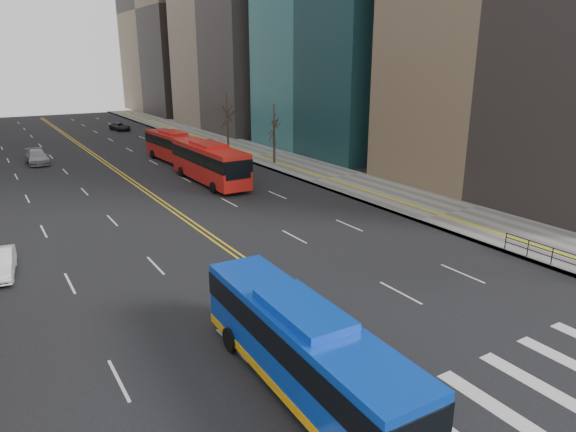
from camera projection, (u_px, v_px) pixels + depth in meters
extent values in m
plane|color=black|center=(465.00, 415.00, 17.01)|extent=(220.00, 220.00, 0.00)
cube|color=slate|center=(264.00, 155.00, 62.37)|extent=(7.00, 130.00, 0.15)
cube|color=silver|center=(440.00, 427.00, 16.41)|extent=(0.70, 4.00, 0.01)
cube|color=silver|center=(488.00, 403.00, 17.60)|extent=(0.70, 4.00, 0.01)
cube|color=silver|center=(530.00, 381.00, 18.79)|extent=(0.70, 4.00, 0.01)
cube|color=silver|center=(568.00, 362.00, 19.98)|extent=(0.70, 4.00, 0.01)
cube|color=gold|center=(95.00, 157.00, 61.63)|extent=(0.15, 100.00, 0.01)
cube|color=gold|center=(99.00, 157.00, 61.83)|extent=(0.15, 100.00, 0.01)
cube|color=brown|center=(177.00, 11.00, 109.16)|extent=(18.00, 30.00, 42.00)
cube|color=black|center=(553.00, 248.00, 28.74)|extent=(0.04, 6.00, 0.04)
cylinder|color=black|center=(552.00, 256.00, 28.89)|extent=(0.06, 0.06, 1.00)
cylinder|color=black|center=(528.00, 248.00, 30.11)|extent=(0.06, 0.06, 1.00)
cylinder|color=black|center=(506.00, 241.00, 31.33)|extent=(0.06, 0.06, 1.00)
cylinder|color=#33261F|center=(274.00, 148.00, 57.06)|extent=(0.28, 0.28, 3.50)
cylinder|color=#33261F|center=(228.00, 134.00, 66.78)|extent=(0.28, 0.28, 3.75)
cube|color=#0C3BB8|center=(303.00, 348.00, 17.84)|extent=(2.69, 11.36, 2.66)
cube|color=black|center=(303.00, 334.00, 17.68)|extent=(2.75, 11.38, 0.96)
cube|color=#0C3BB8|center=(303.00, 311.00, 17.42)|extent=(2.00, 4.01, 0.40)
cube|color=#FFAE0D|center=(303.00, 376.00, 18.17)|extent=(2.75, 11.38, 0.35)
cylinder|color=black|center=(397.00, 426.00, 15.76)|extent=(0.33, 1.01, 1.00)
cylinder|color=black|center=(231.00, 339.00, 20.62)|extent=(0.33, 1.01, 1.00)
cylinder|color=black|center=(282.00, 325.00, 21.74)|extent=(0.33, 1.01, 1.00)
cube|color=red|center=(209.00, 163.00, 48.32)|extent=(2.83, 12.13, 3.17)
cube|color=black|center=(209.00, 156.00, 48.14)|extent=(2.89, 12.15, 1.13)
cube|color=red|center=(208.00, 145.00, 47.82)|extent=(2.23, 4.25, 0.40)
cylinder|color=black|center=(214.00, 188.00, 44.90)|extent=(0.31, 1.00, 1.00)
cylinder|color=black|center=(242.00, 184.00, 46.30)|extent=(0.31, 1.00, 1.00)
cylinder|color=black|center=(181.00, 172.00, 51.18)|extent=(0.31, 1.00, 1.00)
cylinder|color=black|center=(207.00, 169.00, 52.58)|extent=(0.31, 1.00, 1.00)
cube|color=red|center=(174.00, 147.00, 58.12)|extent=(3.05, 11.10, 2.85)
cube|color=black|center=(173.00, 142.00, 57.96)|extent=(3.11, 11.12, 1.02)
cube|color=red|center=(173.00, 133.00, 57.67)|extent=(2.19, 3.94, 0.40)
cylinder|color=black|center=(176.00, 164.00, 55.05)|extent=(0.35, 1.01, 1.00)
cylinder|color=black|center=(198.00, 161.00, 56.41)|extent=(0.35, 1.01, 1.00)
cylinder|color=black|center=(153.00, 154.00, 60.58)|extent=(0.35, 1.01, 1.00)
cylinder|color=black|center=(173.00, 152.00, 61.94)|extent=(0.35, 1.01, 1.00)
imported|color=black|center=(187.00, 147.00, 64.26)|extent=(2.39, 4.60, 1.49)
imported|color=#96969B|center=(37.00, 157.00, 57.45)|extent=(2.12, 5.22, 1.51)
imported|color=black|center=(120.00, 127.00, 84.13)|extent=(2.86, 4.81, 1.25)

